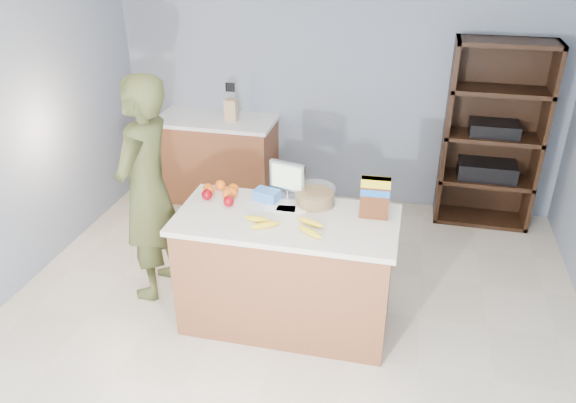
% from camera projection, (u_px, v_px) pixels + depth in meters
% --- Properties ---
extents(floor, '(4.50, 5.00, 0.02)m').
position_uv_depth(floor, '(277.00, 345.00, 4.07)').
color(floor, beige).
rests_on(floor, ground).
extents(walls, '(4.52, 5.02, 2.51)m').
position_uv_depth(walls, '(275.00, 130.00, 3.31)').
color(walls, gray).
rests_on(walls, ground).
extents(counter_peninsula, '(1.56, 0.76, 0.90)m').
position_uv_depth(counter_peninsula, '(286.00, 275.00, 4.14)').
color(counter_peninsula, brown).
rests_on(counter_peninsula, ground).
extents(back_cabinet, '(1.24, 0.62, 0.90)m').
position_uv_depth(back_cabinet, '(218.00, 158.00, 6.00)').
color(back_cabinet, brown).
rests_on(back_cabinet, ground).
extents(shelving_unit, '(0.90, 0.40, 1.80)m').
position_uv_depth(shelving_unit, '(491.00, 138.00, 5.39)').
color(shelving_unit, black).
rests_on(shelving_unit, ground).
extents(person, '(0.47, 0.68, 1.80)m').
position_uv_depth(person, '(147.00, 190.00, 4.29)').
color(person, '#424723').
rests_on(person, ground).
extents(knife_block, '(0.12, 0.10, 0.31)m').
position_uv_depth(knife_block, '(231.00, 109.00, 5.69)').
color(knife_block, tan).
rests_on(knife_block, back_cabinet).
extents(envelopes, '(0.31, 0.14, 0.00)m').
position_uv_depth(envelopes, '(286.00, 209.00, 4.03)').
color(envelopes, white).
rests_on(envelopes, counter_peninsula).
extents(bananas, '(0.59, 0.27, 0.05)m').
position_uv_depth(bananas, '(286.00, 225.00, 3.78)').
color(bananas, yellow).
rests_on(bananas, counter_peninsula).
extents(apples, '(0.27, 0.14, 0.08)m').
position_uv_depth(apples, '(218.00, 198.00, 4.09)').
color(apples, '#8A020B').
rests_on(apples, counter_peninsula).
extents(oranges, '(0.28, 0.21, 0.08)m').
position_uv_depth(oranges, '(223.00, 190.00, 4.20)').
color(oranges, '#FF6510').
rests_on(oranges, counter_peninsula).
extents(blue_carton, '(0.20, 0.16, 0.08)m').
position_uv_depth(blue_carton, '(267.00, 195.00, 4.14)').
color(blue_carton, blue).
rests_on(blue_carton, counter_peninsula).
extents(salad_bowl, '(0.30, 0.30, 0.13)m').
position_uv_depth(salad_bowl, '(315.00, 197.00, 4.07)').
color(salad_bowl, '#267219').
rests_on(salad_bowl, counter_peninsula).
extents(tv, '(0.28, 0.12, 0.28)m').
position_uv_depth(tv, '(287.00, 178.00, 4.12)').
color(tv, silver).
rests_on(tv, counter_peninsula).
extents(cereal_box, '(0.20, 0.08, 0.30)m').
position_uv_depth(cereal_box, '(375.00, 195.00, 3.84)').
color(cereal_box, '#592B14').
rests_on(cereal_box, counter_peninsula).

